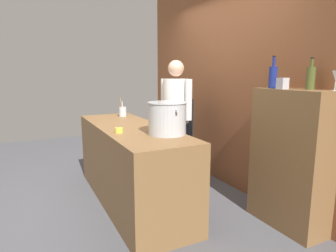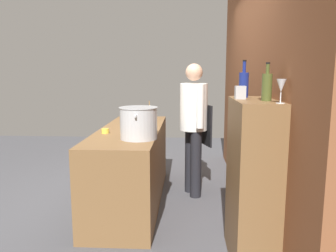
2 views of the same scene
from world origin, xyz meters
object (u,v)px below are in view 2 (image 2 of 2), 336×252
(stockpot_large, at_px, (139,123))
(utensil_crock, at_px, (151,115))
(chef, at_px, (194,120))
(wine_glass_wide, at_px, (281,87))
(wine_bottle_cobalt, at_px, (244,84))
(butter_jar, at_px, (105,131))
(spice_tin_silver, at_px, (240,92))
(wine_bottle_olive, at_px, (267,86))

(stockpot_large, bearing_deg, utensil_crock, -179.20)
(chef, distance_m, wine_glass_wide, 1.96)
(stockpot_large, distance_m, wine_glass_wide, 1.51)
(stockpot_large, bearing_deg, wine_bottle_cobalt, 67.07)
(butter_jar, relative_size, wine_glass_wide, 0.49)
(chef, height_order, utensil_crock, chef)
(butter_jar, distance_m, spice_tin_silver, 1.63)
(stockpot_large, height_order, wine_glass_wide, wine_glass_wide)
(spice_tin_silver, bearing_deg, wine_glass_wide, 30.87)
(utensil_crock, height_order, wine_bottle_cobalt, wine_bottle_cobalt)
(butter_jar, distance_m, wine_glass_wide, 2.02)
(butter_jar, bearing_deg, wine_bottle_cobalt, 63.49)
(butter_jar, xyz_separation_m, wine_bottle_olive, (1.01, 1.47, 0.53))
(stockpot_large, distance_m, utensil_crock, 1.36)
(wine_glass_wide, bearing_deg, spice_tin_silver, -149.13)
(stockpot_large, distance_m, spice_tin_silver, 1.12)
(utensil_crock, bearing_deg, butter_jar, -19.64)
(chef, xyz_separation_m, utensil_crock, (-0.48, -0.59, 0.00))
(stockpot_large, relative_size, wine_bottle_olive, 1.56)
(chef, relative_size, stockpot_large, 3.77)
(spice_tin_silver, bearing_deg, wine_bottle_olive, 46.90)
(chef, distance_m, wine_bottle_cobalt, 1.43)
(butter_jar, bearing_deg, spice_tin_silver, 56.91)
(utensil_crock, height_order, spice_tin_silver, spice_tin_silver)
(utensil_crock, xyz_separation_m, butter_jar, (1.09, -0.39, -0.04))
(wine_bottle_cobalt, distance_m, wine_bottle_olive, 0.35)
(wine_glass_wide, bearing_deg, chef, -163.31)
(chef, bearing_deg, stockpot_large, 128.12)
(wine_glass_wide, bearing_deg, wine_bottle_cobalt, -163.14)
(chef, distance_m, spice_tin_silver, 1.56)
(stockpot_large, xyz_separation_m, wine_glass_wide, (0.94, 1.11, 0.40))
(utensil_crock, relative_size, butter_jar, 3.20)
(butter_jar, bearing_deg, utensil_crock, 160.36)
(stockpot_large, distance_m, butter_jar, 0.51)
(wine_bottle_cobalt, relative_size, spice_tin_silver, 3.00)
(butter_jar, height_order, wine_bottle_olive, wine_bottle_olive)
(butter_jar, bearing_deg, wine_bottle_olive, 55.62)
(wine_glass_wide, bearing_deg, utensil_crock, -153.78)
(utensil_crock, bearing_deg, wine_glass_wide, 26.22)
(utensil_crock, height_order, butter_jar, utensil_crock)
(utensil_crock, bearing_deg, wine_bottle_olive, 27.37)
(chef, height_order, wine_bottle_olive, chef)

